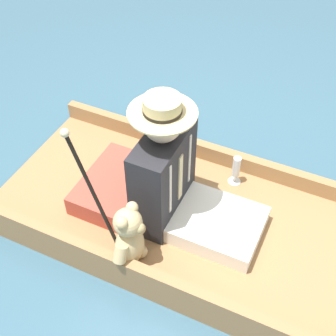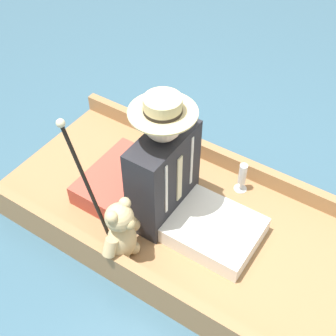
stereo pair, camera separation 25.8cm
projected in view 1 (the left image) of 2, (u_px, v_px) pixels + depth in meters
ground_plane at (193, 230)px, 2.92m from camera, size 16.00×16.00×0.00m
punt_boat at (194, 223)px, 2.87m from camera, size 1.10×2.44×0.25m
seat_cushion at (117, 186)px, 2.92m from camera, size 0.56×0.39×0.13m
seated_person at (177, 182)px, 2.63m from camera, size 0.47×0.78×0.85m
teddy_bear at (130, 238)px, 2.48m from camera, size 0.30×0.17×0.43m
wine_glass at (236, 168)px, 2.96m from camera, size 0.08×0.08×0.21m
walking_cane at (92, 191)px, 2.30m from camera, size 0.04×0.28×0.88m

